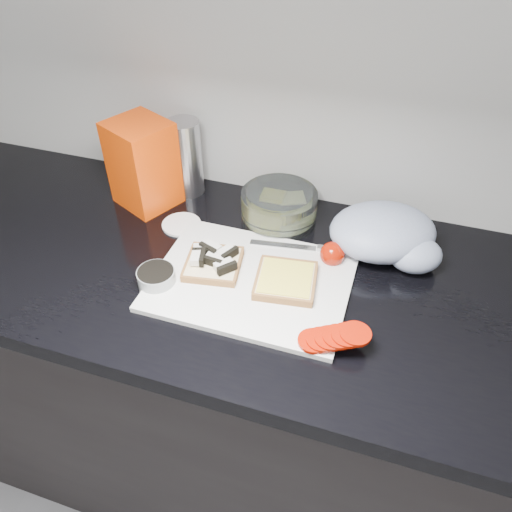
{
  "coord_description": "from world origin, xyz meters",
  "views": [
    {
      "loc": [
        0.23,
        0.45,
        1.62
      ],
      "look_at": [
        -0.0,
        1.19,
        0.95
      ],
      "focal_mm": 35.0,
      "sensor_mm": 36.0,
      "label": 1
    }
  ],
  "objects": [
    {
      "name": "glass_bowl",
      "position": [
        -0.01,
        1.39,
        0.94
      ],
      "size": [
        0.18,
        0.18,
        0.07
      ],
      "rotation": [
        0.0,
        0.0,
        0.03
      ],
      "color": "silver",
      "rests_on": "countertop"
    },
    {
      "name": "bread_right",
      "position": [
        0.07,
        1.17,
        0.92
      ],
      "size": [
        0.14,
        0.14,
        0.02
      ],
      "rotation": [
        0.0,
        0.0,
        0.13
      ],
      "color": "beige",
      "rests_on": "cutting_board"
    },
    {
      "name": "steel_canister",
      "position": [
        -0.27,
        1.44,
        1.0
      ],
      "size": [
        0.08,
        0.08,
        0.19
      ],
      "primitive_type": "cylinder",
      "color": "#B0AFB4",
      "rests_on": "countertop"
    },
    {
      "name": "countertop",
      "position": [
        0.0,
        1.2,
        0.88
      ],
      "size": [
        3.5,
        0.64,
        0.04
      ],
      "primitive_type": "cube",
      "color": "black",
      "rests_on": "base_cabinet"
    },
    {
      "name": "base_cabinet",
      "position": [
        0.0,
        1.2,
        0.43
      ],
      "size": [
        3.5,
        0.6,
        0.86
      ],
      "primitive_type": "cube",
      "color": "black",
      "rests_on": "ground"
    },
    {
      "name": "tomato_slices",
      "position": [
        0.19,
        1.05,
        0.93
      ],
      "size": [
        0.14,
        0.09,
        0.03
      ],
      "rotation": [
        0.0,
        0.0,
        -0.17
      ],
      "color": "#9B1403",
      "rests_on": "cutting_board"
    },
    {
      "name": "bread_bag",
      "position": [
        -0.35,
        1.36,
        1.01
      ],
      "size": [
        0.17,
        0.17,
        0.21
      ],
      "primitive_type": "cube",
      "rotation": [
        0.0,
        0.0,
        -0.44
      ],
      "color": "#FE3004",
      "rests_on": "countertop"
    },
    {
      "name": "tub_lid",
      "position": [
        -0.22,
        1.29,
        0.9
      ],
      "size": [
        0.1,
        0.1,
        0.01
      ],
      "primitive_type": "cylinder",
      "rotation": [
        0.0,
        0.0,
        0.06
      ],
      "color": "white",
      "rests_on": "countertop"
    },
    {
      "name": "bread_left",
      "position": [
        -0.09,
        1.17,
        0.92
      ],
      "size": [
        0.14,
        0.14,
        0.04
      ],
      "rotation": [
        0.0,
        0.0,
        0.16
      ],
      "color": "beige",
      "rests_on": "cutting_board"
    },
    {
      "name": "seed_tub",
      "position": [
        -0.19,
        1.09,
        0.92
      ],
      "size": [
        0.08,
        0.08,
        0.04
      ],
      "color": "#989D9D",
      "rests_on": "countertop"
    },
    {
      "name": "whole_tomatoes",
      "position": [
        0.14,
        1.27,
        0.93
      ],
      "size": [
        0.05,
        0.05,
        0.05
      ],
      "rotation": [
        0.0,
        0.0,
        -0.43
      ],
      "color": "#9B1403",
      "rests_on": "countertop"
    },
    {
      "name": "cutting_board",
      "position": [
        -0.0,
        1.16,
        0.91
      ],
      "size": [
        0.4,
        0.3,
        0.01
      ],
      "primitive_type": "cube",
      "color": "silver",
      "rests_on": "countertop"
    },
    {
      "name": "grocery_bag",
      "position": [
        0.24,
        1.34,
        0.95
      ],
      "size": [
        0.29,
        0.26,
        0.1
      ],
      "rotation": [
        0.0,
        0.0,
        0.39
      ],
      "color": "#9DA7C1",
      "rests_on": "countertop"
    },
    {
      "name": "knife",
      "position": [
        0.09,
        1.29,
        0.92
      ],
      "size": [
        0.22,
        0.05,
        0.01
      ],
      "rotation": [
        0.0,
        0.0,
        0.15
      ],
      "color": "#B9BABE",
      "rests_on": "cutting_board"
    }
  ]
}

